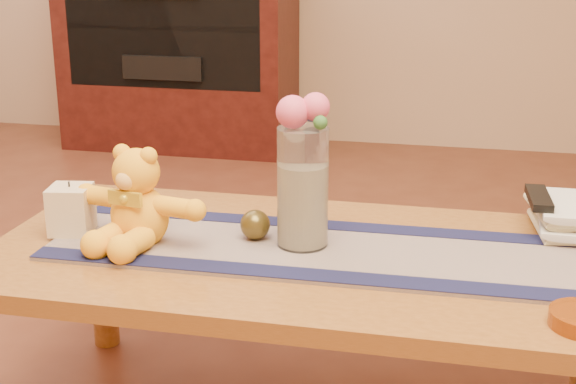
% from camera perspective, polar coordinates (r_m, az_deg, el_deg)
% --- Properties ---
extents(coffee_table_top, '(1.40, 0.70, 0.04)m').
position_cam_1_polar(coffee_table_top, '(1.75, 1.61, -4.80)').
color(coffee_table_top, brown).
rests_on(coffee_table_top, floor).
extents(table_leg_bl, '(0.07, 0.07, 0.41)m').
position_cam_1_polar(table_leg_bl, '(2.28, -13.04, -5.82)').
color(table_leg_bl, brown).
rests_on(table_leg_bl, floor).
extents(persian_runner, '(1.21, 0.37, 0.01)m').
position_cam_1_polar(persian_runner, '(1.73, 2.70, -4.16)').
color(persian_runner, '#1A2149').
rests_on(persian_runner, coffee_table_top).
extents(runner_border_near, '(1.20, 0.08, 0.00)m').
position_cam_1_polar(runner_border_near, '(1.60, 1.87, -5.90)').
color(runner_border_near, '#131539').
rests_on(runner_border_near, persian_runner).
extents(runner_border_far, '(1.20, 0.08, 0.00)m').
position_cam_1_polar(runner_border_far, '(1.86, 3.41, -2.39)').
color(runner_border_far, '#131539').
rests_on(runner_border_far, persian_runner).
extents(teddy_bear, '(0.34, 0.30, 0.20)m').
position_cam_1_polar(teddy_bear, '(1.77, -10.56, -0.32)').
color(teddy_bear, yellow).
rests_on(teddy_bear, persian_runner).
extents(pillar_candle, '(0.10, 0.10, 0.11)m').
position_cam_1_polar(pillar_candle, '(1.87, -15.15, -1.20)').
color(pillar_candle, beige).
rests_on(pillar_candle, persian_runner).
extents(candle_wick, '(0.00, 0.00, 0.01)m').
position_cam_1_polar(candle_wick, '(1.85, -15.30, 0.54)').
color(candle_wick, black).
rests_on(candle_wick, pillar_candle).
extents(glass_vase, '(0.11, 0.11, 0.26)m').
position_cam_1_polar(glass_vase, '(1.71, 1.05, 0.32)').
color(glass_vase, silver).
rests_on(glass_vase, persian_runner).
extents(potpourri_fill, '(0.09, 0.09, 0.18)m').
position_cam_1_polar(potpourri_fill, '(1.72, 1.05, -0.92)').
color(potpourri_fill, beige).
rests_on(potpourri_fill, glass_vase).
extents(rose_left, '(0.07, 0.07, 0.07)m').
position_cam_1_polar(rose_left, '(1.66, 0.34, 5.70)').
color(rose_left, '#E7517C').
rests_on(rose_left, glass_vase).
extents(rose_right, '(0.06, 0.06, 0.06)m').
position_cam_1_polar(rose_right, '(1.66, 1.97, 6.07)').
color(rose_right, '#E7517C').
rests_on(rose_right, glass_vase).
extents(blue_flower_back, '(0.04, 0.04, 0.04)m').
position_cam_1_polar(blue_flower_back, '(1.70, 1.65, 5.73)').
color(blue_flower_back, '#465799').
rests_on(blue_flower_back, glass_vase).
extents(blue_flower_side, '(0.04, 0.04, 0.04)m').
position_cam_1_polar(blue_flower_side, '(1.70, 0.22, 5.43)').
color(blue_flower_side, '#465799').
rests_on(blue_flower_side, glass_vase).
extents(leaf_sprig, '(0.03, 0.03, 0.03)m').
position_cam_1_polar(leaf_sprig, '(1.64, 2.31, 4.95)').
color(leaf_sprig, '#33662D').
rests_on(leaf_sprig, glass_vase).
extents(bronze_ball, '(0.08, 0.08, 0.07)m').
position_cam_1_polar(bronze_ball, '(1.77, -2.34, -2.33)').
color(bronze_ball, '#4C3F19').
rests_on(bronze_ball, persian_runner).
extents(book_bottom, '(0.19, 0.24, 0.02)m').
position_cam_1_polar(book_bottom, '(1.93, 17.15, -2.42)').
color(book_bottom, beige).
rests_on(book_bottom, coffee_table_top).
extents(book_lower, '(0.17, 0.23, 0.02)m').
position_cam_1_polar(book_lower, '(1.92, 17.37, -1.94)').
color(book_lower, beige).
rests_on(book_lower, book_bottom).
extents(book_upper, '(0.20, 0.25, 0.02)m').
position_cam_1_polar(book_upper, '(1.92, 17.07, -1.32)').
color(book_upper, beige).
rests_on(book_upper, book_lower).
extents(book_top, '(0.16, 0.22, 0.02)m').
position_cam_1_polar(book_top, '(1.91, 17.43, -0.84)').
color(book_top, beige).
rests_on(book_top, book_upper).
extents(tv_remote, '(0.05, 0.16, 0.02)m').
position_cam_1_polar(tv_remote, '(1.90, 17.39, -0.41)').
color(tv_remote, black).
rests_on(tv_remote, book_top).
extents(media_cabinet, '(1.20, 0.50, 1.10)m').
position_cam_1_polar(media_cabinet, '(4.37, -7.75, 10.37)').
color(media_cabinet, black).
rests_on(media_cabinet, floor).
extents(cabinet_cavity, '(1.02, 0.03, 0.61)m').
position_cam_1_polar(cabinet_cavity, '(4.14, -8.95, 11.45)').
color(cabinet_cavity, black).
rests_on(cabinet_cavity, media_cabinet).
extents(cabinet_shelf, '(1.02, 0.20, 0.02)m').
position_cam_1_polar(cabinet_shelf, '(4.22, -8.52, 11.59)').
color(cabinet_shelf, black).
rests_on(cabinet_shelf, media_cabinet).
extents(stereo_lower, '(0.42, 0.28, 0.12)m').
position_cam_1_polar(stereo_lower, '(4.26, -8.30, 8.97)').
color(stereo_lower, black).
rests_on(stereo_lower, media_cabinet).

